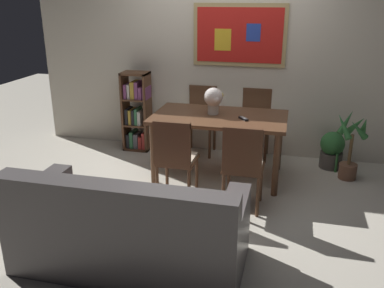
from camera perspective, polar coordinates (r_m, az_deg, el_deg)
name	(u,v)px	position (r m, az deg, el deg)	size (l,w,h in m)	color
ground_plane	(200,189)	(4.73, 1.04, -6.17)	(12.00, 12.00, 0.00)	beige
wall_back_with_painting	(223,56)	(5.61, 4.31, 11.94)	(5.20, 0.14, 2.60)	beige
dining_table	(219,124)	(4.84, 3.76, 2.82)	(1.54, 0.90, 0.76)	brown
dining_chair_far_left	(201,114)	(5.68, 1.31, 4.14)	(0.40, 0.41, 0.91)	brown
dining_chair_near_left	(175,154)	(4.24, -2.36, -1.40)	(0.40, 0.41, 0.91)	brown
dining_chair_far_right	(255,117)	(5.59, 8.71, 3.65)	(0.40, 0.41, 0.91)	brown
dining_chair_near_right	(243,161)	(4.09, 7.01, -2.37)	(0.40, 0.41, 0.91)	brown
leather_couch	(129,232)	(3.37, -8.69, -11.84)	(1.80, 0.84, 0.84)	#514C4C
bookshelf	(137,114)	(5.82, -7.58, 4.14)	(0.36, 0.28, 1.09)	brown
potted_ivy	(332,150)	(5.50, 18.67, -0.76)	(0.30, 0.31, 0.51)	#4C4742
potted_palm	(350,148)	(5.18, 20.94, -0.50)	(0.39, 0.41, 0.82)	brown
flower_vase	(213,99)	(4.83, 2.97, 6.23)	(0.22, 0.22, 0.31)	beige
tv_remote	(243,118)	(4.68, 7.07, 3.50)	(0.13, 0.15, 0.02)	black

